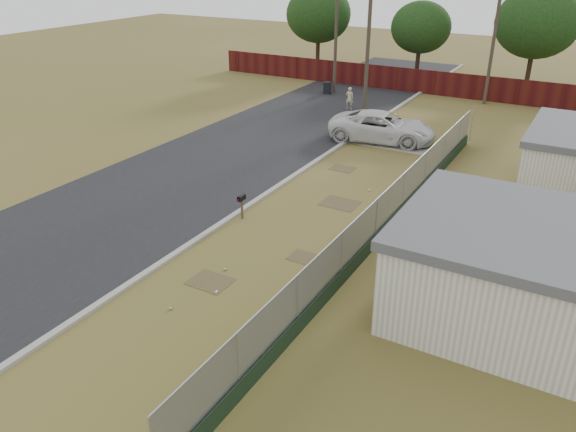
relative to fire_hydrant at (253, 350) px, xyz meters
The scene contains 12 objects.
ground 8.22m from the fire_hydrant, 109.21° to the left, with size 120.00×120.00×0.00m, color brown.
street 18.42m from the fire_hydrant, 120.90° to the left, with size 15.10×60.00×0.12m.
chainlink_fence 8.80m from the fire_hydrant, 87.26° to the left, with size 0.10×27.06×2.02m.
privacy_fence 33.89m from the fire_hydrant, 104.88° to the left, with size 30.00×0.12×1.80m, color #43120E.
utility_poles 29.43m from the fire_hydrant, 102.63° to the left, with size 12.60×8.24×9.00m.
horizon_trees 31.64m from the fire_hydrant, 93.40° to the left, with size 33.32×31.94×7.78m.
fire_hydrant is the anchor object (origin of this frame).
mailbox 9.09m from the fire_hydrant, 125.70° to the left, with size 0.17×0.46×1.07m.
pickup_truck 20.43m from the fire_hydrant, 101.39° to the left, with size 2.79×6.04×1.68m, color silver.
pedestrian 27.01m from the fire_hydrant, 108.49° to the left, with size 0.56×0.37×1.54m, color #C3B18F.
trash_bin 31.38m from the fire_hydrant, 112.34° to the left, with size 0.71×0.70×0.89m.
scattered_litter 5.94m from the fire_hydrant, 115.31° to the left, with size 2.85×12.01×0.07m.
Camera 1 is at (9.44, -17.71, 10.18)m, focal length 35.00 mm.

